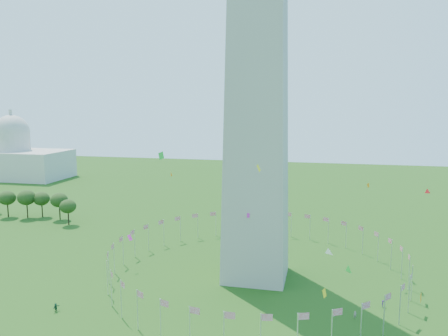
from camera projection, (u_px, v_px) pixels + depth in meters
The scene contains 4 objects.
flag_ring at pixel (256, 261), 121.38m from camera, with size 80.24×80.24×9.00m.
capitol_building at pixel (12, 143), 283.71m from camera, with size 70.00×35.00×46.00m, color beige, non-canonical shape.
kites_aloft at pixel (292, 232), 94.25m from camera, with size 95.47×80.29×34.15m.
tree_line_west at pixel (21, 205), 183.67m from camera, with size 55.53×15.41×12.15m.
Camera 1 is at (17.22, -65.45, 47.57)m, focal length 35.00 mm.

